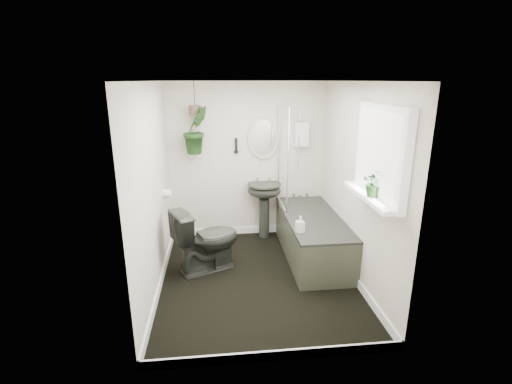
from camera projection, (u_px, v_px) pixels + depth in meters
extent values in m
cube|color=black|center=(257.00, 279.00, 4.51)|extent=(2.30, 2.80, 0.02)
cube|color=white|center=(258.00, 80.00, 3.84)|extent=(2.30, 2.80, 0.02)
cube|color=white|center=(247.00, 161.00, 5.52)|extent=(2.30, 0.02, 2.30)
cube|color=white|center=(278.00, 238.00, 2.83)|extent=(2.30, 0.02, 2.30)
cube|color=white|center=(152.00, 191.00, 4.05)|extent=(0.02, 2.80, 2.30)
cube|color=white|center=(357.00, 184.00, 4.29)|extent=(0.02, 2.80, 2.30)
cube|color=white|center=(257.00, 274.00, 4.49)|extent=(2.30, 2.80, 0.10)
cube|color=white|center=(302.00, 134.00, 5.42)|extent=(0.20, 0.10, 0.35)
ellipsoid|color=beige|center=(263.00, 138.00, 5.40)|extent=(0.46, 0.03, 0.62)
cylinder|color=black|center=(236.00, 145.00, 5.38)|extent=(0.04, 0.04, 0.22)
cylinder|color=white|center=(167.00, 193.00, 4.80)|extent=(0.11, 0.11, 0.11)
cube|color=white|center=(381.00, 153.00, 3.48)|extent=(0.08, 1.00, 0.90)
cube|color=white|center=(370.00, 196.00, 3.59)|extent=(0.18, 1.00, 0.04)
cube|color=white|center=(376.00, 153.00, 3.47)|extent=(0.01, 0.86, 0.76)
imported|color=black|center=(207.00, 239.00, 4.61)|extent=(0.93, 0.76, 0.83)
imported|color=black|center=(375.00, 183.00, 3.48)|extent=(0.29, 0.27, 0.26)
imported|color=black|center=(196.00, 130.00, 5.14)|extent=(0.46, 0.44, 0.66)
imported|color=#322426|center=(300.00, 224.00, 4.37)|extent=(0.10, 0.11, 0.20)
cylinder|color=brown|center=(195.00, 110.00, 5.07)|extent=(0.16, 0.16, 0.12)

